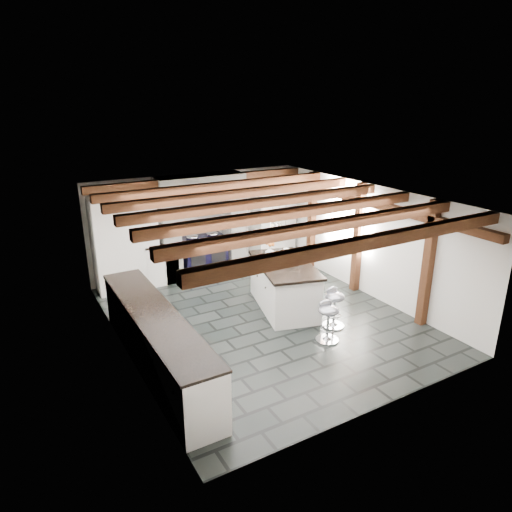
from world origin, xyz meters
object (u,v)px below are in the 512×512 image
kitchen_island (284,285)px  range_cooker (203,254)px  bar_stool_near (334,303)px  bar_stool_far (328,316)px

kitchen_island → range_cooker: bearing=119.3°
bar_stool_near → bar_stool_far: 0.55m
kitchen_island → bar_stool_far: kitchen_island is taller
range_cooker → kitchen_island: kitchen_island is taller
range_cooker → bar_stool_near: 3.69m
bar_stool_near → kitchen_island: bearing=107.8°
bar_stool_far → kitchen_island: bearing=98.3°
range_cooker → bar_stool_far: range_cooker is taller
range_cooker → bar_stool_far: size_ratio=1.38×
bar_stool_far → range_cooker: bearing=108.9°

